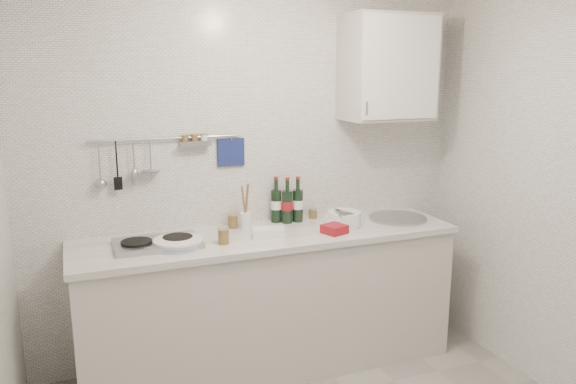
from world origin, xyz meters
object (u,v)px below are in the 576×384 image
(plate_stack_hob, at_px, (177,243))
(plate_stack_sink, at_px, (342,219))
(wine_bottles, at_px, (287,200))
(utensil_crock, at_px, (246,218))
(wall_cabinet, at_px, (388,68))

(plate_stack_hob, bearing_deg, plate_stack_sink, 2.59)
(plate_stack_sink, relative_size, wine_bottles, 0.90)
(wine_bottles, bearing_deg, utensil_crock, -170.36)
(wall_cabinet, xyz_separation_m, wine_bottles, (-0.70, 0.09, -0.87))
(utensil_crock, bearing_deg, plate_stack_hob, -156.86)
(plate_stack_hob, height_order, utensil_crock, utensil_crock)
(plate_stack_hob, xyz_separation_m, utensil_crock, (0.49, 0.21, 0.05))
(wall_cabinet, distance_m, utensil_crock, 1.39)
(wine_bottles, xyz_separation_m, utensil_crock, (-0.31, -0.05, -0.08))
(wall_cabinet, xyz_separation_m, plate_stack_sink, (-0.38, -0.12, -0.99))
(plate_stack_sink, distance_m, utensil_crock, 0.64)
(wall_cabinet, distance_m, plate_stack_hob, 1.81)
(plate_stack_sink, bearing_deg, plate_stack_hob, -177.41)
(wall_cabinet, relative_size, plate_stack_sink, 2.50)
(wall_cabinet, height_order, utensil_crock, wall_cabinet)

